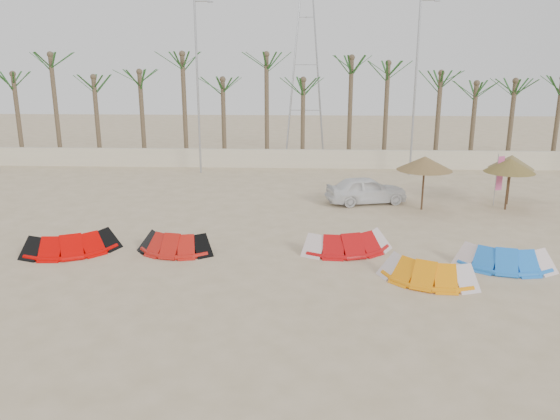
{
  "coord_description": "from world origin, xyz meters",
  "views": [
    {
      "loc": [
        1.01,
        -15.97,
        7.36
      ],
      "look_at": [
        0.0,
        6.0,
        1.3
      ],
      "focal_mm": 35.0,
      "sensor_mm": 36.0,
      "label": 1
    }
  ],
  "objects_px": {
    "kite_red_left": "(74,241)",
    "parasol_left": "(425,163)",
    "parasol_right": "(511,162)",
    "kite_red_mid": "(176,241)",
    "kite_blue": "(502,255)",
    "kite_orange": "(425,268)",
    "parasol_mid": "(510,165)",
    "kite_red_right": "(347,240)",
    "car": "(366,190)"
  },
  "relations": [
    {
      "from": "kite_blue",
      "to": "parasol_mid",
      "type": "height_order",
      "value": "parasol_mid"
    },
    {
      "from": "parasol_mid",
      "to": "kite_red_left",
      "type": "bearing_deg",
      "value": -159.88
    },
    {
      "from": "kite_red_left",
      "to": "parasol_left",
      "type": "distance_m",
      "value": 16.75
    },
    {
      "from": "kite_blue",
      "to": "car",
      "type": "bearing_deg",
      "value": 114.27
    },
    {
      "from": "kite_orange",
      "to": "parasol_mid",
      "type": "bearing_deg",
      "value": 57.45
    },
    {
      "from": "kite_red_right",
      "to": "parasol_mid",
      "type": "relative_size",
      "value": 1.47
    },
    {
      "from": "kite_red_mid",
      "to": "parasol_right",
      "type": "distance_m",
      "value": 17.81
    },
    {
      "from": "kite_red_mid",
      "to": "kite_red_left",
      "type": "bearing_deg",
      "value": -177.94
    },
    {
      "from": "kite_red_left",
      "to": "kite_orange",
      "type": "relative_size",
      "value": 1.08
    },
    {
      "from": "parasol_right",
      "to": "car",
      "type": "relative_size",
      "value": 0.62
    },
    {
      "from": "kite_red_left",
      "to": "car",
      "type": "distance_m",
      "value": 14.81
    },
    {
      "from": "kite_red_right",
      "to": "parasol_mid",
      "type": "xyz_separation_m",
      "value": [
        8.5,
        6.47,
        1.86
      ]
    },
    {
      "from": "parasol_mid",
      "to": "car",
      "type": "relative_size",
      "value": 0.62
    },
    {
      "from": "kite_red_left",
      "to": "parasol_right",
      "type": "xyz_separation_m",
      "value": [
        19.84,
        8.18,
        1.85
      ]
    },
    {
      "from": "kite_red_right",
      "to": "kite_orange",
      "type": "bearing_deg",
      "value": -50.06
    },
    {
      "from": "kite_blue",
      "to": "parasol_left",
      "type": "xyz_separation_m",
      "value": [
        -1.34,
        7.81,
        1.97
      ]
    },
    {
      "from": "kite_red_left",
      "to": "kite_red_right",
      "type": "xyz_separation_m",
      "value": [
        10.88,
        0.63,
        -0.0
      ]
    },
    {
      "from": "kite_red_mid",
      "to": "parasol_left",
      "type": "relative_size",
      "value": 1.14
    },
    {
      "from": "kite_red_left",
      "to": "kite_red_mid",
      "type": "distance_m",
      "value": 4.06
    },
    {
      "from": "parasol_mid",
      "to": "parasol_right",
      "type": "relative_size",
      "value": 1.0
    },
    {
      "from": "kite_red_right",
      "to": "parasol_right",
      "type": "height_order",
      "value": "parasol_right"
    },
    {
      "from": "kite_red_mid",
      "to": "kite_orange",
      "type": "height_order",
      "value": "same"
    },
    {
      "from": "kite_blue",
      "to": "kite_orange",
      "type": "bearing_deg",
      "value": -155.06
    },
    {
      "from": "parasol_left",
      "to": "kite_orange",
      "type": "bearing_deg",
      "value": -100.81
    },
    {
      "from": "kite_blue",
      "to": "parasol_left",
      "type": "distance_m",
      "value": 8.17
    },
    {
      "from": "parasol_right",
      "to": "parasol_left",
      "type": "bearing_deg",
      "value": -165.06
    },
    {
      "from": "parasol_right",
      "to": "car",
      "type": "bearing_deg",
      "value": -179.17
    },
    {
      "from": "kite_red_mid",
      "to": "parasol_left",
      "type": "height_order",
      "value": "parasol_left"
    },
    {
      "from": "kite_orange",
      "to": "parasol_right",
      "type": "distance_m",
      "value": 12.49
    },
    {
      "from": "kite_orange",
      "to": "parasol_mid",
      "type": "height_order",
      "value": "parasol_mid"
    },
    {
      "from": "kite_red_mid",
      "to": "car",
      "type": "xyz_separation_m",
      "value": [
        8.36,
        7.93,
        0.31
      ]
    },
    {
      "from": "kite_red_left",
      "to": "kite_red_mid",
      "type": "relative_size",
      "value": 1.27
    },
    {
      "from": "kite_orange",
      "to": "kite_red_mid",
      "type": "bearing_deg",
      "value": 165.06
    },
    {
      "from": "kite_orange",
      "to": "parasol_mid",
      "type": "distance_m",
      "value": 11.35
    },
    {
      "from": "kite_red_mid",
      "to": "parasol_mid",
      "type": "bearing_deg",
      "value": 24.41
    },
    {
      "from": "kite_blue",
      "to": "parasol_mid",
      "type": "relative_size",
      "value": 1.38
    },
    {
      "from": "parasol_mid",
      "to": "car",
      "type": "height_order",
      "value": "parasol_mid"
    },
    {
      "from": "kite_red_mid",
      "to": "car",
      "type": "bearing_deg",
      "value": 43.47
    },
    {
      "from": "kite_red_mid",
      "to": "parasol_right",
      "type": "height_order",
      "value": "parasol_right"
    },
    {
      "from": "kite_red_mid",
      "to": "car",
      "type": "distance_m",
      "value": 11.52
    },
    {
      "from": "kite_red_left",
      "to": "kite_red_mid",
      "type": "height_order",
      "value": "same"
    },
    {
      "from": "kite_red_right",
      "to": "parasol_left",
      "type": "xyz_separation_m",
      "value": [
        4.25,
        6.29,
        1.96
      ]
    },
    {
      "from": "parasol_mid",
      "to": "kite_red_right",
      "type": "bearing_deg",
      "value": -142.71
    },
    {
      "from": "kite_red_right",
      "to": "kite_orange",
      "type": "xyz_separation_m",
      "value": [
        2.48,
        -2.96,
        -0.0
      ]
    },
    {
      "from": "kite_red_left",
      "to": "kite_blue",
      "type": "relative_size",
      "value": 1.1
    },
    {
      "from": "kite_red_left",
      "to": "kite_blue",
      "type": "xyz_separation_m",
      "value": [
        16.46,
        -0.89,
        -0.0
      ]
    },
    {
      "from": "kite_red_right",
      "to": "kite_red_left",
      "type": "bearing_deg",
      "value": -176.71
    },
    {
      "from": "parasol_left",
      "to": "parasol_right",
      "type": "relative_size",
      "value": 1.06
    },
    {
      "from": "kite_red_right",
      "to": "car",
      "type": "height_order",
      "value": "car"
    },
    {
      "from": "parasol_left",
      "to": "parasol_right",
      "type": "bearing_deg",
      "value": 14.94
    }
  ]
}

